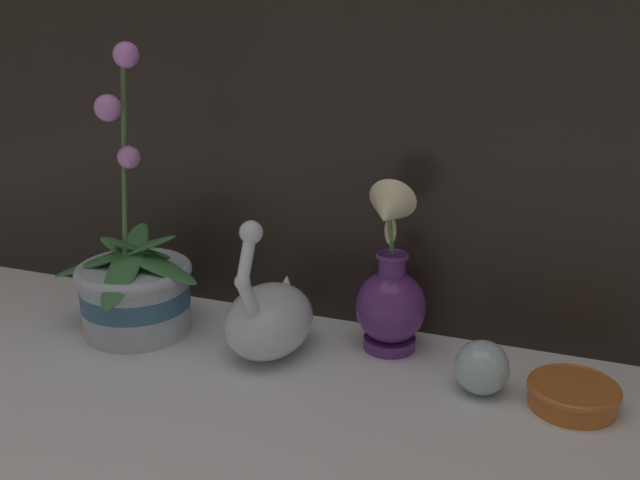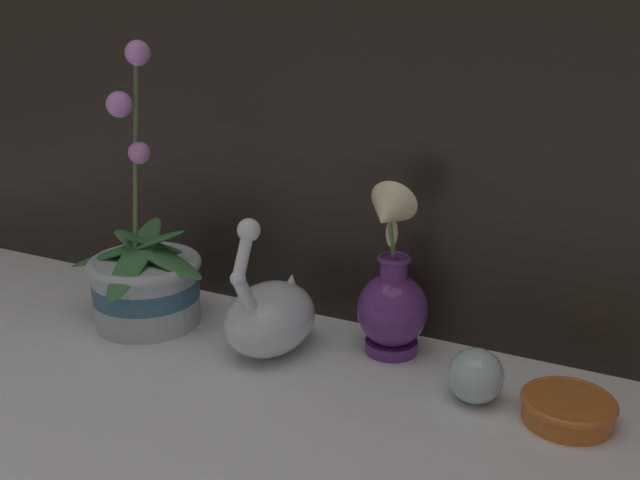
{
  "view_description": "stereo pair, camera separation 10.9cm",
  "coord_description": "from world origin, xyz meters",
  "px_view_note": "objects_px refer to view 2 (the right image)",
  "views": [
    {
      "loc": [
        0.34,
        -0.84,
        0.54
      ],
      "look_at": [
        -0.01,
        0.13,
        0.19
      ],
      "focal_mm": 42.0,
      "sensor_mm": 36.0,
      "label": 1
    },
    {
      "loc": [
        0.44,
        -0.8,
        0.54
      ],
      "look_at": [
        -0.01,
        0.13,
        0.19
      ],
      "focal_mm": 42.0,
      "sensor_mm": 36.0,
      "label": 2
    }
  ],
  "objects_px": {
    "swan_figurine": "(271,314)",
    "amber_dish": "(568,408)",
    "blue_vase": "(392,296)",
    "orchid_potted_plant": "(146,279)",
    "glass_sphere": "(476,376)"
  },
  "relations": [
    {
      "from": "swan_figurine",
      "to": "amber_dish",
      "type": "height_order",
      "value": "swan_figurine"
    },
    {
      "from": "blue_vase",
      "to": "orchid_potted_plant",
      "type": "bearing_deg",
      "value": -169.03
    },
    {
      "from": "swan_figurine",
      "to": "amber_dish",
      "type": "relative_size",
      "value": 1.86
    },
    {
      "from": "amber_dish",
      "to": "swan_figurine",
      "type": "bearing_deg",
      "value": 179.3
    },
    {
      "from": "blue_vase",
      "to": "glass_sphere",
      "type": "bearing_deg",
      "value": -27.52
    },
    {
      "from": "glass_sphere",
      "to": "blue_vase",
      "type": "bearing_deg",
      "value": 152.48
    },
    {
      "from": "orchid_potted_plant",
      "to": "amber_dish",
      "type": "distance_m",
      "value": 0.68
    },
    {
      "from": "swan_figurine",
      "to": "glass_sphere",
      "type": "bearing_deg",
      "value": -1.64
    },
    {
      "from": "blue_vase",
      "to": "amber_dish",
      "type": "bearing_deg",
      "value": -15.48
    },
    {
      "from": "swan_figurine",
      "to": "blue_vase",
      "type": "relative_size",
      "value": 0.83
    },
    {
      "from": "blue_vase",
      "to": "glass_sphere",
      "type": "distance_m",
      "value": 0.18
    },
    {
      "from": "swan_figurine",
      "to": "glass_sphere",
      "type": "xyz_separation_m",
      "value": [
        0.32,
        -0.01,
        -0.02
      ]
    },
    {
      "from": "orchid_potted_plant",
      "to": "swan_figurine",
      "type": "xyz_separation_m",
      "value": [
        0.23,
        0.01,
        -0.02
      ]
    },
    {
      "from": "orchid_potted_plant",
      "to": "glass_sphere",
      "type": "bearing_deg",
      "value": -0.23
    },
    {
      "from": "amber_dish",
      "to": "glass_sphere",
      "type": "bearing_deg",
      "value": -178.21
    }
  ]
}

